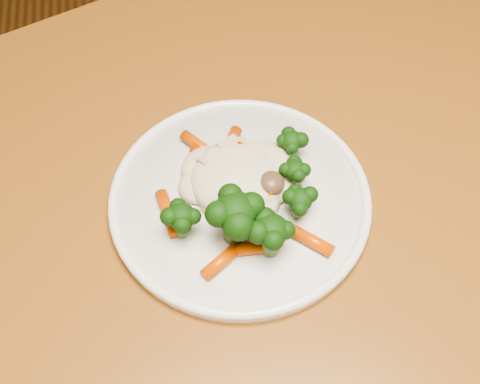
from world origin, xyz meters
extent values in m
plane|color=brown|center=(0.00, 0.00, 0.00)|extent=(3.00, 3.00, 0.00)
cube|color=brown|center=(-0.05, -0.10, 0.73)|extent=(1.28, 1.08, 0.04)
cube|color=brown|center=(0.29, 0.37, 0.35)|extent=(0.08, 0.08, 0.71)
cylinder|color=white|center=(-0.15, -0.13, 0.76)|extent=(0.25, 0.25, 0.01)
ellipsoid|color=beige|center=(-0.15, -0.12, 0.78)|extent=(0.11, 0.10, 0.04)
ellipsoid|color=black|center=(-0.20, -0.16, 0.78)|extent=(0.04, 0.04, 0.04)
ellipsoid|color=black|center=(-0.16, -0.17, 0.79)|extent=(0.06, 0.06, 0.05)
ellipsoid|color=black|center=(-0.13, -0.19, 0.78)|extent=(0.05, 0.05, 0.04)
ellipsoid|color=black|center=(-0.10, -0.16, 0.78)|extent=(0.04, 0.04, 0.03)
ellipsoid|color=black|center=(-0.09, -0.13, 0.78)|extent=(0.03, 0.03, 0.03)
ellipsoid|color=black|center=(-0.09, -0.09, 0.78)|extent=(0.04, 0.04, 0.03)
cylinder|color=#E15305|center=(-0.17, -0.08, 0.77)|extent=(0.04, 0.04, 0.01)
cylinder|color=#E15305|center=(-0.15, -0.07, 0.77)|extent=(0.03, 0.05, 0.01)
cylinder|color=#E15305|center=(-0.11, -0.09, 0.77)|extent=(0.04, 0.03, 0.01)
cylinder|color=#E15305|center=(-0.22, -0.14, 0.77)|extent=(0.02, 0.05, 0.01)
cylinder|color=#E15305|center=(-0.17, -0.20, 0.77)|extent=(0.04, 0.03, 0.01)
cylinder|color=#E15305|center=(-0.14, -0.19, 0.77)|extent=(0.04, 0.01, 0.01)
cylinder|color=#E15305|center=(-0.09, -0.19, 0.77)|extent=(0.04, 0.04, 0.01)
cylinder|color=#E15305|center=(-0.13, -0.13, 0.78)|extent=(0.03, 0.04, 0.01)
cylinder|color=#E15305|center=(-0.15, -0.10, 0.78)|extent=(0.03, 0.04, 0.01)
cylinder|color=#E15305|center=(-0.18, -0.07, 0.77)|extent=(0.04, 0.04, 0.01)
ellipsoid|color=brown|center=(-0.14, -0.12, 0.78)|extent=(0.02, 0.02, 0.02)
ellipsoid|color=brown|center=(-0.12, -0.13, 0.78)|extent=(0.03, 0.03, 0.02)
ellipsoid|color=brown|center=(-0.16, -0.12, 0.78)|extent=(0.02, 0.02, 0.01)
ellipsoid|color=brown|center=(-0.15, -0.15, 0.78)|extent=(0.03, 0.03, 0.02)
ellipsoid|color=brown|center=(-0.14, -0.11, 0.78)|extent=(0.02, 0.02, 0.02)
cube|color=tan|center=(-0.15, -0.08, 0.78)|extent=(0.03, 0.02, 0.01)
cube|color=tan|center=(-0.13, -0.09, 0.78)|extent=(0.02, 0.02, 0.01)
cube|color=tan|center=(-0.17, -0.10, 0.78)|extent=(0.02, 0.02, 0.01)
camera|label=1|loc=(-0.20, -0.45, 1.24)|focal=45.00mm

